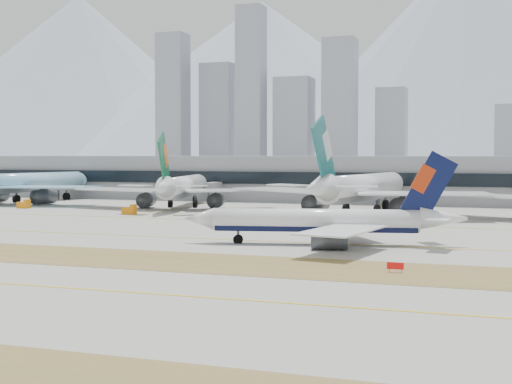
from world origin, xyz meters
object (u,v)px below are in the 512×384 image
(widebody_eva, at_px, (182,188))
(widebody_cathay, at_px, (360,189))
(terminal, at_px, (323,178))
(taxiing_airliner, at_px, (326,222))
(widebody_korean, at_px, (22,184))

(widebody_eva, distance_m, widebody_cathay, 53.95)
(widebody_eva, height_order, widebody_cathay, widebody_cathay)
(terminal, bearing_deg, taxiing_airliner, -76.55)
(taxiing_airliner, xyz_separation_m, widebody_eva, (-58.89, 69.91, 1.85))
(taxiing_airliner, xyz_separation_m, terminal, (-28.99, 121.22, 3.57))
(taxiing_airliner, bearing_deg, widebody_eva, -61.77)
(taxiing_airliner, distance_m, widebody_korean, 136.43)
(widebody_cathay, bearing_deg, taxiing_airliner, -165.45)
(terminal, bearing_deg, widebody_eva, -120.23)
(widebody_korean, relative_size, terminal, 0.22)
(widebody_eva, bearing_deg, taxiing_airliner, -151.89)
(taxiing_airliner, bearing_deg, terminal, -88.43)
(widebody_korean, bearing_deg, widebody_eva, -81.81)
(widebody_korean, relative_size, widebody_eva, 1.05)
(widebody_korean, height_order, widebody_cathay, widebody_cathay)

